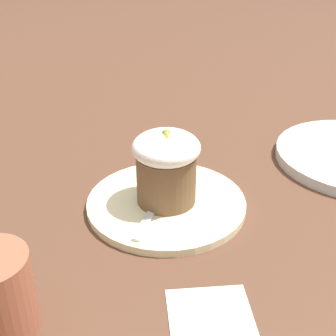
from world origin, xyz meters
The scene contains 5 objects.
ground_plane centered at (0.00, 0.00, 0.00)m, with size 4.00×4.00×0.00m, color #513323.
dessert_plate centered at (0.00, 0.00, 0.01)m, with size 0.22×0.22×0.01m.
carrot_cake centered at (0.00, 0.00, 0.07)m, with size 0.09×0.09×0.11m.
spoon centered at (0.01, -0.01, 0.01)m, with size 0.12×0.07×0.01m.
paper_napkin centered at (0.21, 0.02, 0.00)m, with size 0.10×0.09×0.00m.
Camera 1 is at (0.53, -0.07, 0.36)m, focal length 50.00 mm.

